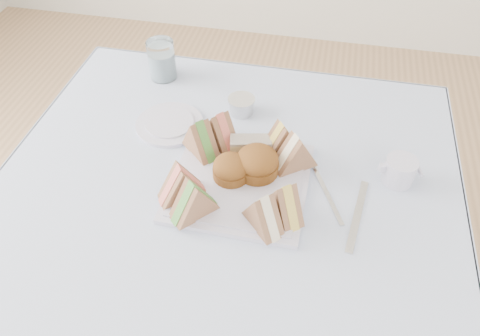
% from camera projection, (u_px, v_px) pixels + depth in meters
% --- Properties ---
extents(table, '(0.90, 0.90, 0.74)m').
position_uv_depth(table, '(225.00, 288.00, 1.27)').
color(table, brown).
rests_on(table, floor).
extents(tablecloth, '(1.02, 1.02, 0.01)m').
position_uv_depth(tablecloth, '(222.00, 198.00, 1.00)').
color(tablecloth, white).
rests_on(tablecloth, table).
extents(serving_plate, '(0.30, 0.30, 0.01)m').
position_uv_depth(serving_plate, '(240.00, 182.00, 1.02)').
color(serving_plate, silver).
rests_on(serving_plate, tablecloth).
extents(sandwich_fl_a, '(0.11, 0.10, 0.09)m').
position_uv_depth(sandwich_fl_a, '(181.00, 182.00, 0.95)').
color(sandwich_fl_a, '#9B6A4D').
rests_on(sandwich_fl_a, serving_plate).
extents(sandwich_fl_b, '(0.10, 0.10, 0.09)m').
position_uv_depth(sandwich_fl_b, '(193.00, 198.00, 0.92)').
color(sandwich_fl_b, '#9B6A4D').
rests_on(sandwich_fl_b, serving_plate).
extents(sandwich_fr_a, '(0.09, 0.10, 0.08)m').
position_uv_depth(sandwich_fr_a, '(285.00, 200.00, 0.92)').
color(sandwich_fr_a, '#9B6A4D').
rests_on(sandwich_fr_a, serving_plate).
extents(sandwich_fr_b, '(0.10, 0.10, 0.08)m').
position_uv_depth(sandwich_fr_b, '(263.00, 211.00, 0.90)').
color(sandwich_fr_b, '#9B6A4D').
rests_on(sandwich_fr_b, serving_plate).
extents(sandwich_bl_a, '(0.11, 0.10, 0.09)m').
position_uv_depth(sandwich_bl_a, '(200.00, 137.00, 1.05)').
color(sandwich_bl_a, '#9B6A4D').
rests_on(sandwich_bl_a, serving_plate).
extents(sandwich_bl_b, '(0.11, 0.10, 0.09)m').
position_uv_depth(sandwich_bl_b, '(220.00, 129.00, 1.07)').
color(sandwich_bl_b, '#9B6A4D').
rests_on(sandwich_bl_b, serving_plate).
extents(sandwich_br_a, '(0.11, 0.10, 0.09)m').
position_uv_depth(sandwich_br_a, '(295.00, 151.00, 1.02)').
color(sandwich_br_a, '#9B6A4D').
rests_on(sandwich_br_a, serving_plate).
extents(sandwich_br_b, '(0.10, 0.09, 0.09)m').
position_uv_depth(sandwich_br_b, '(281.00, 138.00, 1.05)').
color(sandwich_br_b, '#9B6A4D').
rests_on(sandwich_br_b, serving_plate).
extents(scone_left, '(0.08, 0.08, 0.05)m').
position_uv_depth(scone_left, '(231.00, 168.00, 1.00)').
color(scone_left, brown).
rests_on(scone_left, serving_plate).
extents(scone_right, '(0.13, 0.13, 0.06)m').
position_uv_depth(scone_right, '(257.00, 162.00, 1.01)').
color(scone_right, brown).
rests_on(scone_right, serving_plate).
extents(pastry_slice, '(0.10, 0.06, 0.04)m').
position_uv_depth(pastry_slice, '(251.00, 146.00, 1.06)').
color(pastry_slice, tan).
rests_on(pastry_slice, serving_plate).
extents(side_plate, '(0.20, 0.20, 0.01)m').
position_uv_depth(side_plate, '(170.00, 124.00, 1.16)').
color(side_plate, silver).
rests_on(side_plate, tablecloth).
extents(water_glass, '(0.10, 0.10, 0.11)m').
position_uv_depth(water_glass, '(162.00, 60.00, 1.27)').
color(water_glass, white).
rests_on(water_glass, tablecloth).
extents(tea_strainer, '(0.07, 0.07, 0.04)m').
position_uv_depth(tea_strainer, '(241.00, 106.00, 1.19)').
color(tea_strainer, silver).
rests_on(tea_strainer, tablecloth).
extents(knife, '(0.04, 0.20, 0.00)m').
position_uv_depth(knife, '(357.00, 215.00, 0.96)').
color(knife, silver).
rests_on(knife, tablecloth).
extents(fork, '(0.08, 0.16, 0.00)m').
position_uv_depth(fork, '(328.00, 195.00, 1.00)').
color(fork, silver).
rests_on(fork, tablecloth).
extents(creamer_jug, '(0.08, 0.08, 0.06)m').
position_uv_depth(creamer_jug, '(400.00, 171.00, 1.01)').
color(creamer_jug, silver).
rests_on(creamer_jug, tablecloth).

